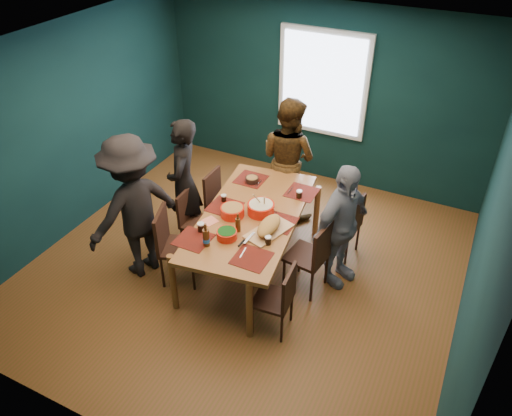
{
  "coord_description": "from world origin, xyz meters",
  "views": [
    {
      "loc": [
        2.19,
        -4.19,
        4.18
      ],
      "look_at": [
        0.11,
        0.05,
        0.89
      ],
      "focal_mm": 35.0,
      "sensor_mm": 36.0,
      "label": 1
    }
  ],
  "objects_px": {
    "chair_right_near": "(280,296)",
    "person_near_left": "(134,208)",
    "chair_left_near": "(171,241)",
    "person_far_left": "(184,183)",
    "chair_left_far": "(219,198)",
    "bowl_dumpling": "(261,208)",
    "chair_right_mid": "(314,253)",
    "person_back": "(288,158)",
    "cutting_board": "(269,227)",
    "person_right": "(341,227)",
    "chair_left_mid": "(193,217)",
    "chair_right_far": "(348,222)",
    "bowl_salad": "(232,211)",
    "dining_table": "(251,220)",
    "bowl_herbs": "(227,234)"
  },
  "relations": [
    {
      "from": "chair_left_mid",
      "to": "person_right",
      "type": "xyz_separation_m",
      "value": [
        1.85,
        0.24,
        0.29
      ]
    },
    {
      "from": "chair_right_near",
      "to": "bowl_salad",
      "type": "xyz_separation_m",
      "value": [
        -0.9,
        0.65,
        0.38
      ]
    },
    {
      "from": "person_right",
      "to": "cutting_board",
      "type": "bearing_deg",
      "value": 146.07
    },
    {
      "from": "person_near_left",
      "to": "bowl_herbs",
      "type": "xyz_separation_m",
      "value": [
        1.17,
        0.09,
        -0.04
      ]
    },
    {
      "from": "chair_left_near",
      "to": "person_back",
      "type": "height_order",
      "value": "person_back"
    },
    {
      "from": "chair_right_mid",
      "to": "person_back",
      "type": "bearing_deg",
      "value": 131.34
    },
    {
      "from": "chair_left_near",
      "to": "chair_right_mid",
      "type": "bearing_deg",
      "value": -0.32
    },
    {
      "from": "bowl_dumpling",
      "to": "chair_left_near",
      "type": "bearing_deg",
      "value": -142.92
    },
    {
      "from": "chair_right_mid",
      "to": "chair_left_mid",
      "type": "bearing_deg",
      "value": -174.23
    },
    {
      "from": "person_far_left",
      "to": "chair_left_far",
      "type": "bearing_deg",
      "value": 115.69
    },
    {
      "from": "bowl_herbs",
      "to": "person_back",
      "type": "bearing_deg",
      "value": 92.0
    },
    {
      "from": "chair_right_near",
      "to": "chair_left_mid",
      "type": "bearing_deg",
      "value": 148.42
    },
    {
      "from": "bowl_dumpling",
      "to": "cutting_board",
      "type": "xyz_separation_m",
      "value": [
        0.24,
        -0.29,
        -0.0
      ]
    },
    {
      "from": "chair_left_near",
      "to": "person_far_left",
      "type": "bearing_deg",
      "value": 91.47
    },
    {
      "from": "chair_right_far",
      "to": "bowl_dumpling",
      "type": "relative_size",
      "value": 2.77
    },
    {
      "from": "chair_right_near",
      "to": "person_near_left",
      "type": "relative_size",
      "value": 0.47
    },
    {
      "from": "chair_right_mid",
      "to": "cutting_board",
      "type": "distance_m",
      "value": 0.61
    },
    {
      "from": "person_near_left",
      "to": "chair_left_near",
      "type": "bearing_deg",
      "value": 114.56
    },
    {
      "from": "chair_left_far",
      "to": "chair_left_near",
      "type": "xyz_separation_m",
      "value": [
        -0.03,
        -1.07,
        0.04
      ]
    },
    {
      "from": "person_back",
      "to": "chair_left_near",
      "type": "bearing_deg",
      "value": 87.9
    },
    {
      "from": "chair_right_mid",
      "to": "person_back",
      "type": "xyz_separation_m",
      "value": [
        -0.91,
        1.37,
        0.31
      ]
    },
    {
      "from": "bowl_salad",
      "to": "bowl_herbs",
      "type": "bearing_deg",
      "value": -69.7
    },
    {
      "from": "person_back",
      "to": "person_right",
      "type": "distance_m",
      "value": 1.54
    },
    {
      "from": "person_far_left",
      "to": "bowl_herbs",
      "type": "height_order",
      "value": "person_far_left"
    },
    {
      "from": "chair_right_far",
      "to": "bowl_salad",
      "type": "relative_size",
      "value": 3.14
    },
    {
      "from": "chair_right_far",
      "to": "person_near_left",
      "type": "relative_size",
      "value": 0.48
    },
    {
      "from": "person_far_left",
      "to": "person_near_left",
      "type": "distance_m",
      "value": 0.8
    },
    {
      "from": "chair_left_near",
      "to": "bowl_herbs",
      "type": "relative_size",
      "value": 4.24
    },
    {
      "from": "chair_right_far",
      "to": "chair_right_near",
      "type": "height_order",
      "value": "chair_right_far"
    },
    {
      "from": "chair_right_near",
      "to": "person_far_left",
      "type": "xyz_separation_m",
      "value": [
        -1.75,
        0.95,
        0.36
      ]
    },
    {
      "from": "chair_right_mid",
      "to": "bowl_dumpling",
      "type": "bearing_deg",
      "value": 179.67
    },
    {
      "from": "person_back",
      "to": "cutting_board",
      "type": "bearing_deg",
      "value": 122.24
    },
    {
      "from": "chair_left_far",
      "to": "cutting_board",
      "type": "bearing_deg",
      "value": -34.65
    },
    {
      "from": "chair_left_mid",
      "to": "chair_right_near",
      "type": "height_order",
      "value": "chair_left_mid"
    },
    {
      "from": "chair_left_mid",
      "to": "chair_left_near",
      "type": "relative_size",
      "value": 0.88
    },
    {
      "from": "chair_left_near",
      "to": "person_near_left",
      "type": "xyz_separation_m",
      "value": [
        -0.46,
        -0.03,
        0.35
      ]
    },
    {
      "from": "chair_left_mid",
      "to": "person_back",
      "type": "relative_size",
      "value": 0.49
    },
    {
      "from": "chair_right_far",
      "to": "bowl_herbs",
      "type": "distance_m",
      "value": 1.66
    },
    {
      "from": "chair_right_far",
      "to": "person_near_left",
      "type": "distance_m",
      "value": 2.6
    },
    {
      "from": "dining_table",
      "to": "person_far_left",
      "type": "xyz_separation_m",
      "value": [
        -1.04,
        0.18,
        0.12
      ]
    },
    {
      "from": "chair_left_far",
      "to": "dining_table",
      "type": "bearing_deg",
      "value": -35.05
    },
    {
      "from": "chair_right_far",
      "to": "person_back",
      "type": "height_order",
      "value": "person_back"
    },
    {
      "from": "person_back",
      "to": "person_right",
      "type": "relative_size",
      "value": 1.1
    },
    {
      "from": "dining_table",
      "to": "chair_right_far",
      "type": "distance_m",
      "value": 1.25
    },
    {
      "from": "cutting_board",
      "to": "chair_left_mid",
      "type": "bearing_deg",
      "value": -174.05
    },
    {
      "from": "person_back",
      "to": "bowl_herbs",
      "type": "xyz_separation_m",
      "value": [
        0.06,
        -1.85,
        0.0
      ]
    },
    {
      "from": "chair_left_mid",
      "to": "person_back",
      "type": "distance_m",
      "value": 1.55
    },
    {
      "from": "dining_table",
      "to": "person_back",
      "type": "relative_size",
      "value": 1.31
    },
    {
      "from": "chair_left_far",
      "to": "bowl_dumpling",
      "type": "relative_size",
      "value": 2.83
    },
    {
      "from": "bowl_salad",
      "to": "person_far_left",
      "type": "bearing_deg",
      "value": 160.86
    }
  ]
}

